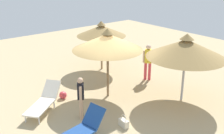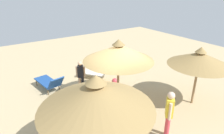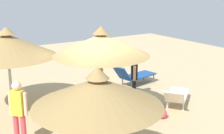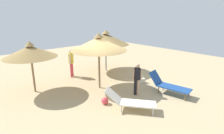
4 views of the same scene
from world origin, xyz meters
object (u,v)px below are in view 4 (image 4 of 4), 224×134
handbag (142,81)px  person_standing_far_left (71,61)px  parasol_umbrella_front (106,39)px  parasol_umbrella_far_right (30,51)px  lounge_chair_back (168,85)px  beach_ball (105,101)px  parasol_umbrella_near_right (99,44)px  person_standing_edge (137,78)px  lounge_chair_center (129,101)px

handbag → person_standing_far_left: bearing=-146.3°
parasol_umbrella_front → parasol_umbrella_far_right: parasol_umbrella_front is taller
lounge_chair_back → beach_ball: bearing=-111.2°
parasol_umbrella_near_right → person_standing_far_left: 2.80m
parasol_umbrella_front → parasol_umbrella_far_right: (0.34, -4.77, -0.12)m
handbag → beach_ball: size_ratio=1.45×
parasol_umbrella_far_right → beach_ball: 4.12m
parasol_umbrella_far_right → person_standing_edge: parasol_umbrella_far_right is taller
parasol_umbrella_front → person_standing_edge: size_ratio=1.96×
parasol_umbrella_front → lounge_chair_center: 5.55m
parasol_umbrella_near_right → lounge_chair_back: (2.69, 2.01, -1.82)m
person_standing_edge → beach_ball: person_standing_edge is taller
lounge_chair_back → parasol_umbrella_front: bearing=178.7°
handbag → beach_ball: (0.53, -3.06, 0.01)m
parasol_umbrella_front → person_standing_edge: parasol_umbrella_front is taller
parasol_umbrella_near_right → beach_ball: (1.55, -0.92, -2.11)m
parasol_umbrella_far_right → handbag: 5.82m
lounge_chair_back → beach_ball: lounge_chair_back is taller
parasol_umbrella_front → person_standing_edge: bearing=-18.9°
person_standing_far_left → parasol_umbrella_front: bearing=79.1°
parasol_umbrella_near_right → handbag: 3.18m
lounge_chair_center → person_standing_far_left: 5.07m
person_standing_far_left → beach_ball: person_standing_far_left is taller
parasol_umbrella_near_right → person_standing_edge: size_ratio=1.84×
person_standing_far_left → beach_ball: bearing=-10.2°
parasol_umbrella_far_right → parasol_umbrella_near_right: (1.69, 2.66, 0.27)m
parasol_umbrella_near_right → person_standing_edge: parasol_umbrella_near_right is taller
parasol_umbrella_front → lounge_chair_back: (4.72, -0.10, -1.67)m
lounge_chair_back → person_standing_edge: 1.55m
lounge_chair_back → person_standing_far_left: (-5.16, -2.20, 0.52)m
person_standing_far_left → person_standing_edge: bearing=13.1°
lounge_chair_back → parasol_umbrella_far_right: bearing=-133.2°
handbag → beach_ball: 3.10m
parasol_umbrella_near_right → lounge_chair_center: size_ratio=1.44×
person_standing_far_left → lounge_chair_center: bearing=-3.5°
parasol_umbrella_far_right → person_standing_far_left: (-0.78, 2.47, -1.03)m
parasol_umbrella_near_right → lounge_chair_back: 3.82m
parasol_umbrella_far_right → person_standing_edge: size_ratio=1.64×
person_standing_edge → parasol_umbrella_near_right: bearing=-155.9°
beach_ball → parasol_umbrella_far_right: bearing=-151.8°
person_standing_edge → handbag: bearing=119.9°
handbag → parasol_umbrella_far_right: bearing=-119.5°
parasol_umbrella_far_right → beach_ball: parasol_umbrella_far_right is taller
parasol_umbrella_front → handbag: size_ratio=6.80×
lounge_chair_center → beach_ball: (-1.00, -0.42, -0.24)m
parasol_umbrella_front → beach_ball: (3.58, -3.03, -1.97)m
person_standing_far_left → beach_ball: size_ratio=5.59×
parasol_umbrella_far_right → person_standing_edge: bearing=44.8°
beach_ball → handbag: bearing=99.8°
person_standing_far_left → beach_ball: (4.02, -0.73, -0.81)m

